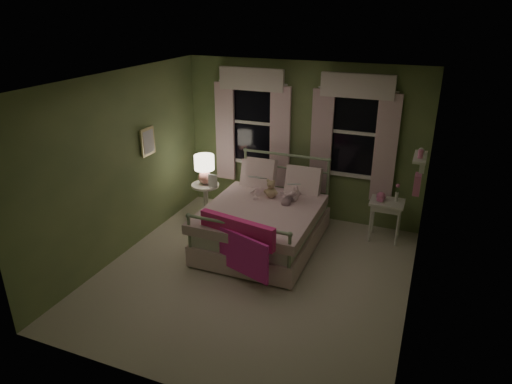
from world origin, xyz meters
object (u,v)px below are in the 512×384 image
at_px(child_right, 292,180).
at_px(child_left, 258,176).
at_px(nightstand_left, 206,197).
at_px(table_lamp, 204,167).
at_px(teddy_bear, 271,190).
at_px(bed, 264,222).
at_px(nightstand_right, 387,207).

bearing_deg(child_right, child_left, 1.03).
bearing_deg(nightstand_left, child_right, -0.21).
bearing_deg(nightstand_left, table_lamp, 135.00).
distance_m(teddy_bear, table_lamp, 1.24).
xyz_separation_m(bed, teddy_bear, (0.01, 0.27, 0.42)).
bearing_deg(bed, table_lamp, 160.10).
height_order(child_right, teddy_bear, child_right).
height_order(child_left, child_right, child_right).
distance_m(nightstand_left, nightstand_right, 2.91).
relative_size(child_left, table_lamp, 1.45).
distance_m(child_right, table_lamp, 1.50).
bearing_deg(bed, nightstand_right, 27.04).
height_order(teddy_bear, nightstand_left, teddy_bear).
bearing_deg(nightstand_right, bed, -152.96).
relative_size(child_right, table_lamp, 1.56).
height_order(nightstand_left, table_lamp, table_lamp).
distance_m(table_lamp, nightstand_right, 2.93).
relative_size(bed, child_left, 2.88).
xyz_separation_m(nightstand_left, table_lamp, (-0.00, 0.00, 0.54)).
bearing_deg(nightstand_left, teddy_bear, -7.68).
bearing_deg(teddy_bear, child_left, 150.50).
height_order(teddy_bear, nightstand_right, teddy_bear).
relative_size(child_left, nightstand_left, 1.09).
xyz_separation_m(child_left, table_lamp, (-0.94, 0.01, 0.03)).
xyz_separation_m(child_left, teddy_bear, (0.28, -0.16, -0.13)).
height_order(bed, table_lamp, bed).
relative_size(bed, nightstand_right, 3.18).
distance_m(child_left, child_right, 0.56).
bearing_deg(table_lamp, teddy_bear, -7.68).
distance_m(nightstand_left, table_lamp, 0.54).
xyz_separation_m(child_right, teddy_bear, (-0.28, -0.16, -0.16)).
bearing_deg(nightstand_left, bed, -19.90).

